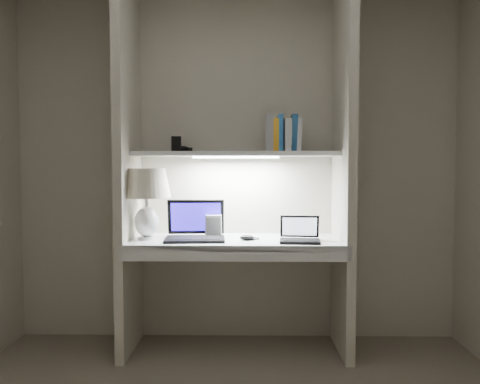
{
  "coord_description": "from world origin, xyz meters",
  "views": [
    {
      "loc": [
        0.08,
        -1.93,
        1.26
      ],
      "look_at": [
        0.03,
        1.05,
        1.1
      ],
      "focal_mm": 35.0,
      "sensor_mm": 36.0,
      "label": 1
    }
  ],
  "objects_px": {
    "laptop_main": "(195,230)",
    "laptop_netbook": "(300,236)",
    "book_row": "(283,134)",
    "table_lamp": "(146,192)",
    "speaker": "(214,226)"
  },
  "relations": [
    {
      "from": "laptop_netbook",
      "to": "book_row",
      "type": "distance_m",
      "value": 0.72
    },
    {
      "from": "laptop_main",
      "to": "laptop_netbook",
      "type": "relative_size",
      "value": 1.5
    },
    {
      "from": "laptop_netbook",
      "to": "speaker",
      "type": "relative_size",
      "value": 1.77
    },
    {
      "from": "table_lamp",
      "to": "book_row",
      "type": "relative_size",
      "value": 1.87
    },
    {
      "from": "speaker",
      "to": "laptop_main",
      "type": "bearing_deg",
      "value": -144.43
    },
    {
      "from": "laptop_netbook",
      "to": "book_row",
      "type": "xyz_separation_m",
      "value": [
        -0.1,
        0.22,
        0.68
      ]
    },
    {
      "from": "book_row",
      "to": "laptop_netbook",
      "type": "bearing_deg",
      "value": -65.9
    },
    {
      "from": "table_lamp",
      "to": "laptop_main",
      "type": "relative_size",
      "value": 1.16
    },
    {
      "from": "laptop_main",
      "to": "laptop_netbook",
      "type": "height_order",
      "value": "laptop_main"
    },
    {
      "from": "laptop_netbook",
      "to": "speaker",
      "type": "bearing_deg",
      "value": 167.21
    },
    {
      "from": "laptop_main",
      "to": "speaker",
      "type": "xyz_separation_m",
      "value": [
        0.12,
        0.09,
        0.02
      ]
    },
    {
      "from": "speaker",
      "to": "book_row",
      "type": "xyz_separation_m",
      "value": [
        0.48,
        0.03,
        0.64
      ]
    },
    {
      "from": "speaker",
      "to": "laptop_netbook",
      "type": "bearing_deg",
      "value": -18.2
    },
    {
      "from": "table_lamp",
      "to": "laptop_main",
      "type": "distance_m",
      "value": 0.42
    },
    {
      "from": "laptop_main",
      "to": "book_row",
      "type": "height_order",
      "value": "book_row"
    }
  ]
}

